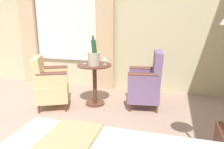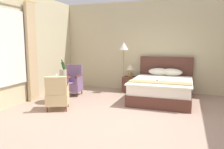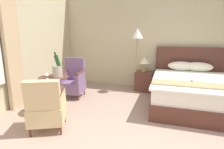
% 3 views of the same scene
% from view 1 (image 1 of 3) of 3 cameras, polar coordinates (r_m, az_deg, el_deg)
% --- Properties ---
extents(wall_window_side, '(0.27, 6.65, 3.07)m').
position_cam_1_polar(wall_window_side, '(4.95, -11.61, 14.92)').
color(wall_window_side, beige).
rests_on(wall_window_side, ground).
extents(side_table_round, '(0.58, 0.58, 0.71)m').
position_cam_1_polar(side_table_round, '(3.77, -4.54, -1.42)').
color(side_table_round, '#552E24').
rests_on(side_table_round, ground).
extents(champagne_bucket, '(0.21, 0.21, 0.51)m').
position_cam_1_polar(champagne_bucket, '(3.60, -4.75, 4.66)').
color(champagne_bucket, '#BCB39F').
rests_on(champagne_bucket, side_table_round).
extents(wine_glass_near_bucket, '(0.08, 0.08, 0.13)m').
position_cam_1_polar(wine_glass_near_bucket, '(3.70, -1.88, 4.13)').
color(wine_glass_near_bucket, white).
rests_on(wine_glass_near_bucket, side_table_round).
extents(wine_glass_near_edge, '(0.08, 0.08, 0.13)m').
position_cam_1_polar(wine_glass_near_edge, '(3.76, -7.25, 4.19)').
color(wine_glass_near_edge, white).
rests_on(wine_glass_near_edge, side_table_round).
extents(armchair_by_window, '(0.59, 0.59, 0.96)m').
position_cam_1_polar(armchair_by_window, '(3.68, 9.05, -2.24)').
color(armchair_by_window, '#552E24').
rests_on(armchair_by_window, ground).
extents(armchair_facing_bed, '(0.69, 0.70, 0.88)m').
position_cam_1_polar(armchair_facing_bed, '(3.78, -15.90, -2.41)').
color(armchair_facing_bed, '#552E24').
rests_on(armchair_facing_bed, ground).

